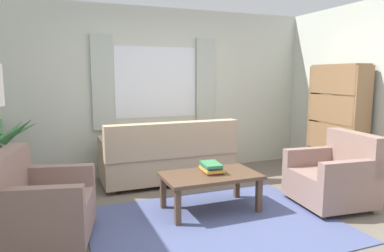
# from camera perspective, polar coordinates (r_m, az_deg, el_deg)

# --- Properties ---
(ground_plane) EXTENTS (6.24, 6.24, 0.00)m
(ground_plane) POSITION_cam_1_polar(r_m,az_deg,el_deg) (3.86, 3.81, -15.67)
(ground_plane) COLOR #6B6056
(wall_back) EXTENTS (5.32, 0.12, 2.60)m
(wall_back) POSITION_cam_1_polar(r_m,az_deg,el_deg) (5.66, -5.97, 5.54)
(wall_back) COLOR beige
(wall_back) RESTS_ON ground_plane
(window_with_curtains) EXTENTS (1.98, 0.07, 1.40)m
(window_with_curtains) POSITION_cam_1_polar(r_m,az_deg,el_deg) (5.57, -5.76, 7.05)
(window_with_curtains) COLOR white
(area_rug) EXTENTS (2.57, 1.95, 0.01)m
(area_rug) POSITION_cam_1_polar(r_m,az_deg,el_deg) (3.86, 3.81, -15.59)
(area_rug) COLOR #4C5684
(area_rug) RESTS_ON ground_plane
(couch) EXTENTS (1.90, 0.82, 0.92)m
(couch) POSITION_cam_1_polar(r_m,az_deg,el_deg) (5.16, -3.82, -5.14)
(couch) COLOR tan
(couch) RESTS_ON ground_plane
(armchair_left) EXTENTS (0.99, 1.00, 0.88)m
(armchair_left) POSITION_cam_1_polar(r_m,az_deg,el_deg) (3.67, -23.52, -11.71)
(armchair_left) COLOR gray
(armchair_left) RESTS_ON ground_plane
(armchair_right) EXTENTS (0.90, 0.91, 0.88)m
(armchair_right) POSITION_cam_1_polar(r_m,az_deg,el_deg) (4.60, 22.13, -7.61)
(armchair_right) COLOR gray
(armchair_right) RESTS_ON ground_plane
(coffee_table) EXTENTS (1.10, 0.64, 0.44)m
(coffee_table) POSITION_cam_1_polar(r_m,az_deg,el_deg) (4.09, 3.00, -8.53)
(coffee_table) COLOR brown
(coffee_table) RESTS_ON ground_plane
(book_stack_on_table) EXTENTS (0.25, 0.34, 0.11)m
(book_stack_on_table) POSITION_cam_1_polar(r_m,az_deg,el_deg) (4.13, 3.20, -6.73)
(book_stack_on_table) COLOR #B23833
(book_stack_on_table) RESTS_ON coffee_table
(bookshelf) EXTENTS (0.30, 0.94, 1.72)m
(bookshelf) POSITION_cam_1_polar(r_m,az_deg,el_deg) (5.60, 22.39, -0.33)
(bookshelf) COLOR olive
(bookshelf) RESTS_ON ground_plane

